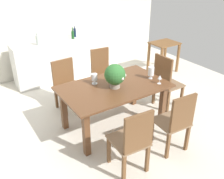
# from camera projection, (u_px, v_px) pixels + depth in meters

# --- Properties ---
(ground_plane) EXTENTS (7.04, 7.04, 0.00)m
(ground_plane) POSITION_uv_depth(u_px,v_px,m) (105.00, 117.00, 4.62)
(ground_plane) COLOR silver
(back_wall) EXTENTS (6.40, 0.10, 2.60)m
(back_wall) POSITION_uv_depth(u_px,v_px,m) (47.00, 21.00, 5.95)
(back_wall) COLOR beige
(back_wall) RESTS_ON ground
(dining_table) EXTENTS (1.74, 1.06, 0.77)m
(dining_table) POSITION_uv_depth(u_px,v_px,m) (114.00, 93.00, 4.11)
(dining_table) COLOR brown
(dining_table) RESTS_ON ground
(chair_near_left) EXTENTS (0.47, 0.51, 0.99)m
(chair_near_left) POSITION_uv_depth(u_px,v_px,m) (133.00, 140.00, 3.20)
(chair_near_left) COLOR brown
(chair_near_left) RESTS_ON ground
(chair_foot_end) EXTENTS (0.44, 0.47, 1.06)m
(chair_foot_end) POSITION_uv_depth(u_px,v_px,m) (165.00, 80.00, 4.71)
(chair_foot_end) COLOR brown
(chair_foot_end) RESTS_ON ground
(chair_near_right) EXTENTS (0.48, 0.49, 0.98)m
(chair_near_right) POSITION_uv_depth(u_px,v_px,m) (176.00, 120.00, 3.58)
(chair_near_right) COLOR brown
(chair_near_right) RESTS_ON ground
(chair_far_right) EXTENTS (0.46, 0.48, 1.02)m
(chair_far_right) POSITION_uv_depth(u_px,v_px,m) (102.00, 71.00, 5.12)
(chair_far_right) COLOR brown
(chair_far_right) RESTS_ON ground
(chair_far_left) EXTENTS (0.50, 0.48, 0.95)m
(chair_far_left) POSITION_uv_depth(u_px,v_px,m) (66.00, 82.00, 4.74)
(chair_far_left) COLOR brown
(chair_far_left) RESTS_ON ground
(flower_centerpiece) EXTENTS (0.33, 0.34, 0.39)m
(flower_centerpiece) POSITION_uv_depth(u_px,v_px,m) (115.00, 75.00, 3.91)
(flower_centerpiece) COLOR gray
(flower_centerpiece) RESTS_ON dining_table
(crystal_vase_left) EXTENTS (0.10, 0.10, 0.21)m
(crystal_vase_left) POSITION_uv_depth(u_px,v_px,m) (151.00, 72.00, 4.25)
(crystal_vase_left) COLOR silver
(crystal_vase_left) RESTS_ON dining_table
(crystal_vase_center_near) EXTENTS (0.10, 0.10, 0.18)m
(crystal_vase_center_near) POSITION_uv_depth(u_px,v_px,m) (94.00, 78.00, 4.08)
(crystal_vase_center_near) COLOR silver
(crystal_vase_center_near) RESTS_ON dining_table
(wine_glass) EXTENTS (0.07, 0.07, 0.15)m
(wine_glass) POSITION_uv_depth(u_px,v_px,m) (160.00, 78.00, 4.08)
(wine_glass) COLOR silver
(wine_glass) RESTS_ON dining_table
(kitchen_counter) EXTENTS (1.73, 0.51, 0.96)m
(kitchen_counter) POSITION_uv_depth(u_px,v_px,m) (52.00, 61.00, 5.85)
(kitchen_counter) COLOR silver
(kitchen_counter) RESTS_ON ground
(wine_bottle_dark) EXTENTS (0.06, 0.06, 0.25)m
(wine_bottle_dark) POSITION_uv_depth(u_px,v_px,m) (75.00, 33.00, 5.90)
(wine_bottle_dark) COLOR #0F1E38
(wine_bottle_dark) RESTS_ON kitchen_counter
(wine_bottle_clear) EXTENTS (0.08, 0.08, 0.26)m
(wine_bottle_clear) POSITION_uv_depth(u_px,v_px,m) (38.00, 40.00, 5.33)
(wine_bottle_clear) COLOR #B2BFB7
(wine_bottle_clear) RESTS_ON kitchen_counter
(wine_bottle_tall) EXTENTS (0.06, 0.06, 0.26)m
(wine_bottle_tall) POSITION_uv_depth(u_px,v_px,m) (73.00, 35.00, 5.76)
(wine_bottle_tall) COLOR #194C1E
(wine_bottle_tall) RESTS_ON kitchen_counter
(side_table) EXTENTS (0.66, 0.54, 0.76)m
(side_table) POSITION_uv_depth(u_px,v_px,m) (164.00, 50.00, 6.29)
(side_table) COLOR brown
(side_table) RESTS_ON ground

